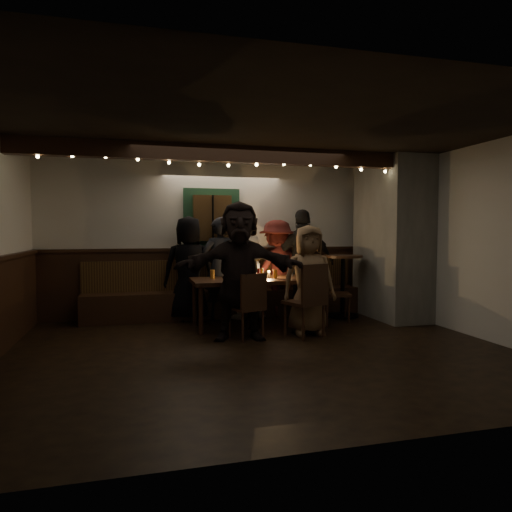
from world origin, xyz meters
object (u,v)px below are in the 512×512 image
object	(u,v)px
dining_table	(259,282)
chair_near_right	(309,296)
person_b	(219,268)
person_g	(309,280)
person_e	(304,263)
chair_near_left	(250,302)
high_top	(343,278)
person_c	(241,263)
person_a	(189,269)
person_f	(239,270)
chair_end	(331,288)
person_d	(277,268)

from	to	relation	value
dining_table	chair_near_right	bearing A→B (deg)	-63.51
person_b	chair_near_right	bearing A→B (deg)	106.38
dining_table	chair_near_right	distance (m)	1.02
person_g	person_e	bearing A→B (deg)	76.66
chair_near_left	high_top	size ratio (longest dim) A/B	0.85
chair_near_left	person_c	world-z (taller)	person_c
dining_table	person_g	world-z (taller)	person_g
person_a	person_g	size ratio (longest dim) A/B	1.10
chair_near_left	person_a	distance (m)	1.66
high_top	person_e	size ratio (longest dim) A/B	0.57
dining_table	high_top	xyz separation A→B (m)	(1.54, 0.36, -0.01)
chair_near_right	person_a	bearing A→B (deg)	131.82
person_f	dining_table	bearing A→B (deg)	66.92
chair_near_right	dining_table	bearing A→B (deg)	116.49
person_f	chair_near_right	bearing A→B (deg)	-0.91
chair_end	person_c	xyz separation A→B (m)	(-1.33, 0.63, 0.38)
dining_table	chair_end	xyz separation A→B (m)	(1.20, 0.06, -0.14)
person_d	dining_table	bearing A→B (deg)	32.85
dining_table	person_f	xyz separation A→B (m)	(-0.47, -0.74, 0.26)
chair_end	person_g	world-z (taller)	person_g
chair_near_right	person_c	xyz separation A→B (m)	(-0.58, 1.60, 0.34)
person_d	person_c	bearing A→B (deg)	-17.46
chair_near_left	person_a	xyz separation A→B (m)	(-0.63, 1.50, 0.34)
chair_near_left	person_g	distance (m)	0.93
dining_table	person_e	xyz separation A→B (m)	(0.95, 0.64, 0.24)
person_d	person_f	bearing A→B (deg)	33.76
chair_end	person_c	distance (m)	1.52
chair_near_left	person_g	world-z (taller)	person_g
chair_near_left	high_top	xyz separation A→B (m)	(1.89, 1.17, 0.16)
chair_near_left	person_e	size ratio (longest dim) A/B	0.49
chair_near_right	person_b	distance (m)	1.86
chair_near_right	person_d	world-z (taller)	person_d
chair_near_left	person_e	bearing A→B (deg)	48.02
person_d	person_e	size ratio (longest dim) A/B	0.90
chair_end	person_f	size ratio (longest dim) A/B	0.51
person_c	high_top	bearing A→B (deg)	162.51
person_e	person_g	size ratio (longest dim) A/B	1.18
dining_table	person_d	size ratio (longest dim) A/B	1.25
chair_near_right	person_g	xyz separation A→B (m)	(0.08, 0.23, 0.20)
chair_near_right	person_f	distance (m)	1.00
chair_end	chair_near_left	bearing A→B (deg)	-150.74
high_top	chair_near_left	bearing A→B (deg)	-148.32
dining_table	person_e	bearing A→B (deg)	33.92
high_top	chair_near_right	bearing A→B (deg)	-130.72
chair_near_left	person_e	xyz separation A→B (m)	(1.30, 1.44, 0.40)
person_e	chair_near_right	bearing A→B (deg)	75.92
person_a	person_f	xyz separation A→B (m)	(0.51, -1.43, 0.08)
person_c	person_f	world-z (taller)	person_f
person_e	person_f	distance (m)	1.98
person_g	person_a	bearing A→B (deg)	142.11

